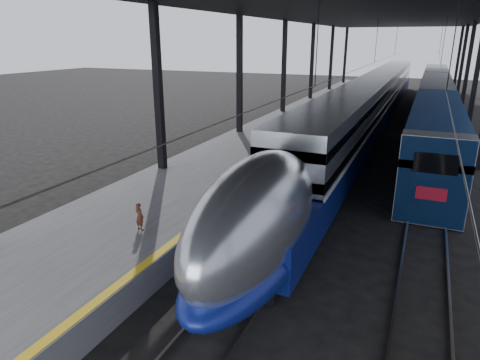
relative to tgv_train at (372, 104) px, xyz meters
The scene contains 8 objects.
ground 26.03m from the tgv_train, 94.42° to the right, with size 160.00×160.00×0.00m, color black.
platform 8.18m from the tgv_train, 133.09° to the right, with size 6.00×80.00×1.00m, color #4C4C4F.
yellow_strip 6.54m from the tgv_train, 114.66° to the right, with size 0.30×80.00×0.01m, color gold.
rails 6.66m from the tgv_train, 66.97° to the right, with size 6.52×80.00×0.16m.
canopy 9.26m from the tgv_train, 90.97° to the right, with size 18.00×75.00×9.47m.
tgv_train is the anchor object (origin of this frame).
second_train 7.98m from the tgv_train, 51.22° to the left, with size 2.74×56.05×3.78m.
child 27.99m from the tgv_train, 98.79° to the right, with size 0.37×0.24×1.00m, color #452217.
Camera 1 is at (6.38, -12.93, 7.36)m, focal length 32.00 mm.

